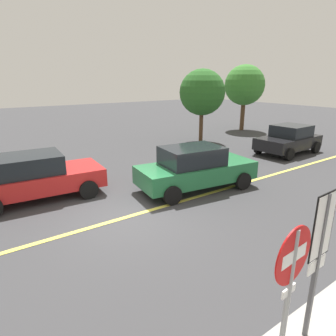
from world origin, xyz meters
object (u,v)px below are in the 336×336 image
object	(u,v)px
tree_centre_verge	(245,85)
speed_limit_sign	(320,243)
car_red_behind_van	(35,176)
car_green_near_curb	(195,168)
stop_sign	(290,281)
tree_left_verge	(202,92)
car_black_crossing	(289,139)

from	to	relation	value
tree_centre_verge	speed_limit_sign	bearing A→B (deg)	-135.92
car_red_behind_van	car_green_near_curb	world-z (taller)	car_green_near_curb
stop_sign	tree_left_verge	bearing A→B (deg)	52.50
car_red_behind_van	tree_left_verge	world-z (taller)	tree_left_verge
tree_left_verge	car_black_crossing	bearing A→B (deg)	-69.74
speed_limit_sign	car_green_near_curb	world-z (taller)	speed_limit_sign
car_black_crossing	stop_sign	bearing A→B (deg)	-146.96
speed_limit_sign	car_red_behind_van	distance (m)	8.88
car_red_behind_van	car_black_crossing	distance (m)	12.84
car_green_near_curb	speed_limit_sign	bearing A→B (deg)	-115.68
speed_limit_sign	car_green_near_curb	xyz separation A→B (m)	(2.95, 6.14, -0.95)
stop_sign	speed_limit_sign	bearing A→B (deg)	8.09
car_red_behind_van	tree_left_verge	xyz separation A→B (m)	(10.90, 3.96, 2.34)
stop_sign	car_green_near_curb	xyz separation A→B (m)	(3.83, 6.27, -0.78)
stop_sign	tree_centre_verge	xyz separation A→B (m)	(15.48, 14.27, 1.86)
stop_sign	tree_left_verge	distance (m)	16.03
tree_centre_verge	car_red_behind_van	bearing A→B (deg)	-161.53
tree_left_verge	tree_centre_verge	bearing A→B (deg)	15.58
speed_limit_sign	car_green_near_curb	size ratio (longest dim) A/B	0.55
car_red_behind_van	tree_left_verge	size ratio (longest dim) A/B	0.96
stop_sign	tree_left_verge	size ratio (longest dim) A/B	0.51
tree_left_verge	tree_centre_verge	xyz separation A→B (m)	(5.76, 1.61, 0.33)
speed_limit_sign	tree_centre_verge	bearing A→B (deg)	44.08
tree_left_verge	tree_centre_verge	size ratio (longest dim) A/B	0.91
car_red_behind_van	car_green_near_curb	size ratio (longest dim) A/B	0.96
tree_left_verge	stop_sign	bearing A→B (deg)	-127.50
car_red_behind_van	stop_sign	bearing A→B (deg)	-82.27
tree_centre_verge	car_green_near_curb	bearing A→B (deg)	-145.52
stop_sign	tree_centre_verge	size ratio (longest dim) A/B	0.47
car_black_crossing	tree_centre_verge	world-z (taller)	tree_centre_verge
car_black_crossing	car_green_near_curb	distance (m)	7.88
stop_sign	speed_limit_sign	size ratio (longest dim) A/B	0.93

